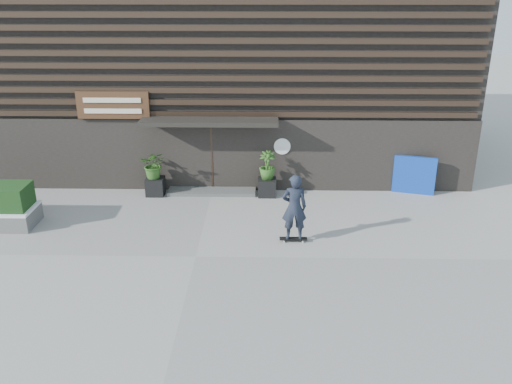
{
  "coord_description": "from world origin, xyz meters",
  "views": [
    {
      "loc": [
        1.87,
        -12.92,
        7.03
      ],
      "look_at": [
        1.57,
        1.94,
        1.1
      ],
      "focal_mm": 38.51,
      "sensor_mm": 36.0,
      "label": 1
    }
  ],
  "objects_px": {
    "planter_pot_left": "(155,186)",
    "blue_tarp": "(414,175)",
    "skateboarder": "(294,207)",
    "planter_pot_right": "(267,187)"
  },
  "relations": [
    {
      "from": "planter_pot_right",
      "to": "blue_tarp",
      "type": "relative_size",
      "value": 0.43
    },
    {
      "from": "blue_tarp",
      "to": "skateboarder",
      "type": "bearing_deg",
      "value": -123.67
    },
    {
      "from": "planter_pot_left",
      "to": "planter_pot_right",
      "type": "distance_m",
      "value": 3.8
    },
    {
      "from": "planter_pot_left",
      "to": "planter_pot_right",
      "type": "xyz_separation_m",
      "value": [
        3.8,
        0.0,
        0.0
      ]
    },
    {
      "from": "planter_pot_left",
      "to": "skateboarder",
      "type": "height_order",
      "value": "skateboarder"
    },
    {
      "from": "skateboarder",
      "to": "blue_tarp",
      "type": "bearing_deg",
      "value": 41.36
    },
    {
      "from": "planter_pot_left",
      "to": "skateboarder",
      "type": "distance_m",
      "value": 5.75
    },
    {
      "from": "planter_pot_left",
      "to": "blue_tarp",
      "type": "distance_m",
      "value": 8.81
    },
    {
      "from": "planter_pot_left",
      "to": "blue_tarp",
      "type": "xyz_separation_m",
      "value": [
        8.8,
        0.3,
        0.36
      ]
    },
    {
      "from": "planter_pot_right",
      "to": "planter_pot_left",
      "type": "bearing_deg",
      "value": 180.0
    }
  ]
}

